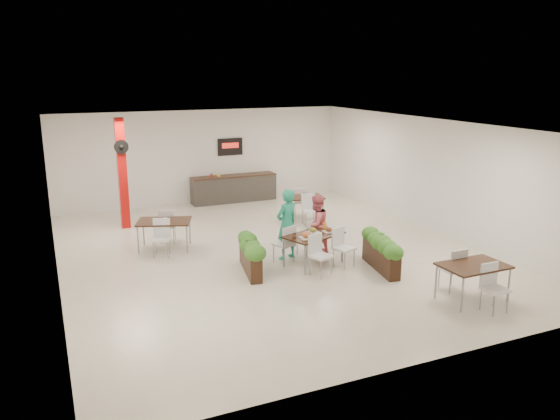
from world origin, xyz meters
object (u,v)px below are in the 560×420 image
at_px(planter_left, 250,252).
at_px(diner_man, 287,224).
at_px(diner_woman, 316,225).
at_px(planter_right, 381,250).
at_px(main_table, 314,239).
at_px(side_table_a, 164,225).
at_px(side_table_b, 304,200).
at_px(side_table_c, 473,270).
at_px(red_column, 122,172).
at_px(service_counter, 234,188).

bearing_deg(planter_left, diner_man, 24.24).
distance_m(diner_woman, planter_right, 1.82).
distance_m(main_table, side_table_a, 3.95).
distance_m(planter_left, side_table_b, 4.70).
bearing_deg(side_table_a, main_table, -21.48).
bearing_deg(side_table_c, diner_woman, 111.82).
distance_m(main_table, planter_left, 1.55).
distance_m(red_column, diner_man, 5.50).
xyz_separation_m(main_table, diner_man, (-0.39, 0.66, 0.23)).
bearing_deg(side_table_c, side_table_a, 130.14).
relative_size(diner_woman, side_table_c, 0.94).
bearing_deg(red_column, planter_left, -67.33).
distance_m(diner_man, side_table_b, 3.61).
relative_size(diner_man, diner_woman, 1.14).
height_order(side_table_b, side_table_c, same).
bearing_deg(main_table, planter_right, -35.43).
height_order(main_table, diner_woman, diner_woman).
distance_m(red_column, side_table_a, 2.71).
bearing_deg(planter_left, diner_woman, 14.84).
bearing_deg(main_table, planter_left, 174.70).
relative_size(service_counter, diner_woman, 1.97).
relative_size(red_column, diner_woman, 2.10).
height_order(main_table, planter_right, main_table).
bearing_deg(diner_man, side_table_b, -142.77).
bearing_deg(side_table_c, red_column, 123.69).
relative_size(main_table, side_table_c, 1.19).
distance_m(side_table_a, side_table_c, 7.56).
xyz_separation_m(red_column, main_table, (3.59, -5.06, -1.01)).
height_order(service_counter, side_table_c, service_counter).
height_order(service_counter, main_table, service_counter).
relative_size(diner_man, planter_right, 1.03).
bearing_deg(diner_woman, planter_left, -4.95).
bearing_deg(service_counter, side_table_a, -128.03).
relative_size(diner_man, side_table_a, 1.04).
bearing_deg(side_table_b, main_table, -103.24).
bearing_deg(planter_right, diner_man, 136.85).
height_order(service_counter, side_table_a, service_counter).
height_order(diner_man, diner_woman, diner_man).
bearing_deg(side_table_b, planter_left, -121.45).
relative_size(service_counter, side_table_a, 1.80).
xyz_separation_m(planter_left, planter_right, (2.82, -1.06, -0.01)).
distance_m(diner_man, planter_right, 2.33).
bearing_deg(diner_man, diner_woman, 160.21).
relative_size(diner_man, planter_left, 1.04).
bearing_deg(diner_man, side_table_c, 102.03).
distance_m(diner_man, diner_woman, 0.81).
bearing_deg(planter_left, side_table_a, 119.94).
height_order(diner_man, planter_right, diner_man).
distance_m(diner_woman, side_table_c, 4.09).
bearing_deg(service_counter, planter_right, -83.63).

